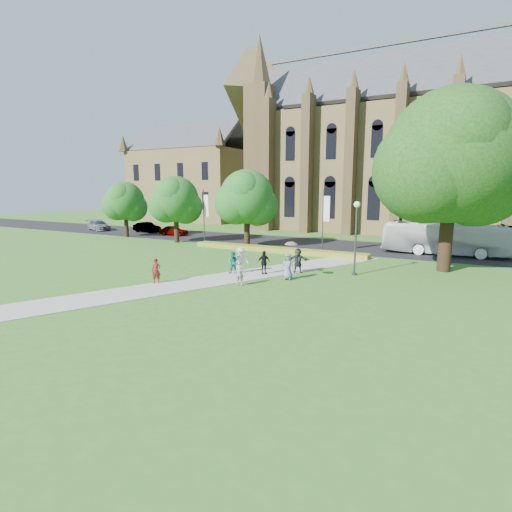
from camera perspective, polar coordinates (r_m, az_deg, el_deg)
The scene contains 25 objects.
ground at distance 26.71m, azimuth -5.74°, elevation -3.67°, with size 160.00×160.00×0.00m, color #366E21.
road at distance 44.37m, azimuth 9.03°, elevation 1.62°, with size 160.00×10.00×0.02m, color black.
footpath at distance 27.51m, azimuth -4.56°, elevation -3.21°, with size 3.20×30.00×0.04m, color #B2B2A8.
flower_hedge at distance 38.89m, azimuth 2.86°, elevation 0.92°, with size 18.00×1.40×0.45m, color gold.
cathedral at distance 61.67m, azimuth 25.08°, elevation 15.17°, with size 52.60×18.25×28.00m.
building_west at distance 80.04m, azimuth -8.99°, elevation 11.77°, with size 22.00×14.00×18.30m.
streetlamp at distance 28.96m, azimuth 14.10°, elevation 3.74°, with size 0.44×0.44×5.24m.
large_tree at distance 32.50m, azimuth 26.24°, elevation 12.63°, with size 9.60×9.60×13.20m.
street_tree_0 at distance 46.26m, azimuth -11.42°, elevation 7.92°, with size 5.20×5.20×7.50m.
street_tree_1 at distance 41.47m, azimuth -1.32°, elevation 8.41°, with size 5.60×5.60×8.05m.
street_tree_2 at distance 53.20m, azimuth -18.20°, elevation 7.46°, with size 4.80×4.80×6.95m.
banner_pole_0 at distance 38.81m, azimuth 9.69°, elevation 5.48°, with size 0.70×0.10×6.00m.
banner_pole_1 at distance 45.35m, azimuth -7.34°, elevation 6.12°, with size 0.70×0.10×6.00m.
tour_coach at distance 40.78m, azimuth 25.45°, elevation 2.29°, with size 2.59×11.07×3.08m, color white.
car_0 at distance 53.45m, azimuth -11.69°, elevation 3.61°, with size 1.54×3.82×1.30m, color gray.
car_1 at distance 57.94m, azimuth -15.31°, elevation 3.97°, with size 1.49×4.26×1.40m, color gray.
car_2 at distance 63.23m, azimuth -21.58°, elevation 4.11°, with size 2.02×4.98×1.44m, color gray.
pedestrian_0 at distance 26.67m, azimuth -14.07°, elevation -2.07°, with size 0.59×0.39×1.62m, color #5C1A15.
pedestrian_1 at distance 28.70m, azimuth -3.26°, elevation -0.97°, with size 0.78×0.61×1.61m, color #177568.
pedestrian_2 at distance 29.08m, azimuth -2.21°, elevation -0.58°, with size 1.20×0.69×1.86m, color silver.
pedestrian_3 at distance 28.62m, azimuth 1.12°, elevation -0.91°, with size 0.99×0.41×1.69m, color black.
pedestrian_4 at distance 27.07m, azimuth 4.57°, elevation -1.49°, with size 0.86×0.56×1.75m, color slate.
pedestrian_5 at distance 29.28m, azimuth 6.00°, elevation -0.62°, with size 1.66×0.53×1.79m, color #25252D.
pedestrian_6 at distance 25.38m, azimuth -2.36°, elevation -2.38°, with size 0.59×0.39×1.61m, color gray.
parasol at distance 26.88m, azimuth 5.05°, elevation 1.11°, with size 0.83×0.83×0.73m, color #F1AFAA.
Camera 1 is at (14.79, -21.38, 6.15)m, focal length 28.00 mm.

